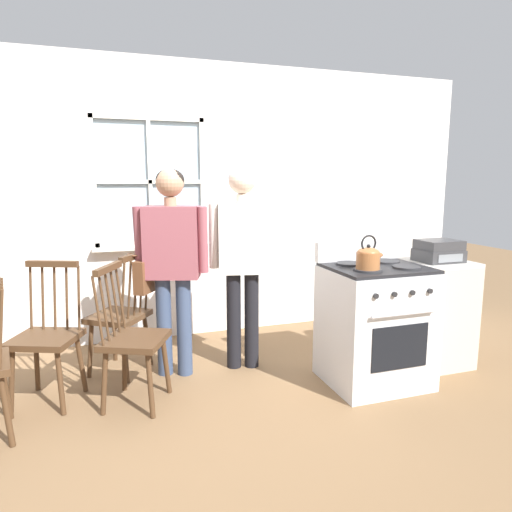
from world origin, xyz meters
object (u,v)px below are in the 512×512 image
object	(u,v)px
person_elderly_left	(172,251)
side_counter	(433,313)
stove	(375,323)
chair_by_window	(121,317)
handbag	(145,276)
stereo	(439,251)
person_teen_center	(242,247)
kettle	(368,257)
chair_center_cluster	(47,338)
chair_near_wall	(132,340)
potted_plant	(172,237)

from	to	relation	value
person_elderly_left	side_counter	xyz separation A→B (m)	(2.13, -0.48, -0.57)
stove	side_counter	size ratio (longest dim) A/B	1.20
side_counter	chair_by_window	bearing A→B (deg)	165.14
chair_by_window	handbag	xyz separation A→B (m)	(0.19, -0.13, 0.36)
side_counter	stereo	xyz separation A→B (m)	(0.00, -0.02, 0.54)
person_teen_center	stereo	bearing A→B (deg)	-4.09
person_teen_center	kettle	size ratio (longest dim) A/B	6.78
person_teen_center	handbag	size ratio (longest dim) A/B	5.46
chair_center_cluster	side_counter	world-z (taller)	chair_center_cluster
chair_center_cluster	handbag	xyz separation A→B (m)	(0.71, 0.23, 0.36)
chair_near_wall	side_counter	distance (m)	2.48
chair_near_wall	person_teen_center	size ratio (longest dim) A/B	0.60
chair_center_cluster	person_elderly_left	world-z (taller)	person_elderly_left
kettle	chair_by_window	bearing A→B (deg)	150.52
side_counter	stove	bearing A→B (deg)	-167.17
stove	kettle	distance (m)	0.59
side_counter	stereo	world-z (taller)	stereo
side_counter	stereo	bearing A→B (deg)	-90.00
handbag	stove	bearing A→B (deg)	-22.54
person_teen_center	potted_plant	size ratio (longest dim) A/B	6.58
person_teen_center	potted_plant	bearing A→B (deg)	128.76
chair_by_window	stereo	world-z (taller)	stereo
handbag	potted_plant	bearing A→B (deg)	67.20
stove	chair_near_wall	bearing A→B (deg)	172.81
kettle	handbag	bearing A→B (deg)	151.25
kettle	side_counter	bearing A→B (deg)	18.75
chair_center_cluster	side_counter	distance (m)	3.06
person_elderly_left	side_counter	bearing A→B (deg)	6.04
side_counter	person_elderly_left	bearing A→B (deg)	167.19
chair_by_window	side_counter	distance (m)	2.62
person_teen_center	stove	distance (m)	1.21
person_teen_center	potted_plant	world-z (taller)	person_teen_center
potted_plant	stereo	size ratio (longest dim) A/B	0.75
chair_near_wall	stereo	world-z (taller)	stereo
chair_center_cluster	stereo	xyz separation A→B (m)	(3.05, -0.33, 0.52)
chair_near_wall	person_elderly_left	xyz separation A→B (m)	(0.35, 0.41, 0.55)
chair_by_window	person_elderly_left	bearing A→B (deg)	99.90
chair_by_window	stove	world-z (taller)	stove
chair_center_cluster	potted_plant	size ratio (longest dim) A/B	3.92
chair_center_cluster	kettle	world-z (taller)	kettle
person_teen_center	stereo	size ratio (longest dim) A/B	4.93
chair_near_wall	kettle	world-z (taller)	kettle
person_elderly_left	kettle	world-z (taller)	person_elderly_left
person_teen_center	kettle	bearing A→B (deg)	-32.92
chair_by_window	chair_center_cluster	bearing A→B (deg)	-19.94
person_elderly_left	handbag	world-z (taller)	person_elderly_left
side_counter	chair_near_wall	bearing A→B (deg)	178.29
stove	handbag	world-z (taller)	stove
potted_plant	chair_by_window	bearing A→B (deg)	-128.17
chair_by_window	person_elderly_left	size ratio (longest dim) A/B	0.60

